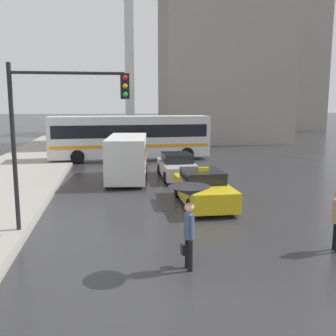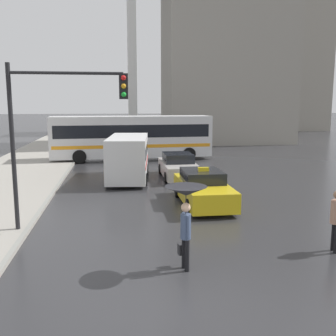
{
  "view_description": "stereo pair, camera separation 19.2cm",
  "coord_description": "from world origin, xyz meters",
  "px_view_note": "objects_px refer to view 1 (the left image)",
  "views": [
    {
      "loc": [
        -1.84,
        -7.42,
        4.19
      ],
      "look_at": [
        0.58,
        9.21,
        1.4
      ],
      "focal_mm": 42.0,
      "sensor_mm": 36.0,
      "label": 1
    },
    {
      "loc": [
        -1.65,
        -7.45,
        4.19
      ],
      "look_at": [
        0.58,
        9.21,
        1.4
      ],
      "focal_mm": 42.0,
      "sensor_mm": 36.0,
      "label": 2
    }
  ],
  "objects_px": {
    "traffic_light": "(61,116)",
    "pedestrian_with_umbrella": "(189,202)",
    "city_bus": "(130,136)",
    "sedan_red": "(177,167)",
    "ambulance_van": "(127,156)",
    "monument_cross": "(129,21)",
    "taxi": "(203,188)"
  },
  "relations": [
    {
      "from": "pedestrian_with_umbrella",
      "to": "city_bus",
      "type": "bearing_deg",
      "value": -8.63
    },
    {
      "from": "city_bus",
      "to": "ambulance_van",
      "type": "bearing_deg",
      "value": -7.35
    },
    {
      "from": "ambulance_van",
      "to": "pedestrian_with_umbrella",
      "type": "relative_size",
      "value": 2.56
    },
    {
      "from": "taxi",
      "to": "sedan_red",
      "type": "distance_m",
      "value": 5.92
    },
    {
      "from": "traffic_light",
      "to": "city_bus",
      "type": "bearing_deg",
      "value": 79.9
    },
    {
      "from": "traffic_light",
      "to": "monument_cross",
      "type": "xyz_separation_m",
      "value": [
        3.57,
        28.92,
        8.56
      ]
    },
    {
      "from": "sedan_red",
      "to": "traffic_light",
      "type": "xyz_separation_m",
      "value": [
        -5.2,
        -8.76,
        3.14
      ]
    },
    {
      "from": "traffic_light",
      "to": "monument_cross",
      "type": "height_order",
      "value": "monument_cross"
    },
    {
      "from": "ambulance_van",
      "to": "traffic_light",
      "type": "bearing_deg",
      "value": 80.23
    },
    {
      "from": "ambulance_van",
      "to": "traffic_light",
      "type": "height_order",
      "value": "traffic_light"
    },
    {
      "from": "ambulance_van",
      "to": "monument_cross",
      "type": "xyz_separation_m",
      "value": [
        1.18,
        20.37,
        11.02
      ]
    },
    {
      "from": "taxi",
      "to": "monument_cross",
      "type": "relative_size",
      "value": 0.21
    },
    {
      "from": "sedan_red",
      "to": "ambulance_van",
      "type": "distance_m",
      "value": 2.9
    },
    {
      "from": "sedan_red",
      "to": "pedestrian_with_umbrella",
      "type": "bearing_deg",
      "value": 81.75
    },
    {
      "from": "taxi",
      "to": "ambulance_van",
      "type": "height_order",
      "value": "ambulance_van"
    },
    {
      "from": "taxi",
      "to": "traffic_light",
      "type": "height_order",
      "value": "traffic_light"
    },
    {
      "from": "traffic_light",
      "to": "ambulance_van",
      "type": "bearing_deg",
      "value": 74.35
    },
    {
      "from": "sedan_red",
      "to": "ambulance_van",
      "type": "xyz_separation_m",
      "value": [
        -2.81,
        -0.21,
        0.69
      ]
    },
    {
      "from": "ambulance_van",
      "to": "city_bus",
      "type": "relative_size",
      "value": 0.47
    },
    {
      "from": "traffic_light",
      "to": "pedestrian_with_umbrella",
      "type": "bearing_deg",
      "value": -46.11
    },
    {
      "from": "city_bus",
      "to": "traffic_light",
      "type": "distance_m",
      "value": 16.66
    },
    {
      "from": "sedan_red",
      "to": "monument_cross",
      "type": "height_order",
      "value": "monument_cross"
    },
    {
      "from": "taxi",
      "to": "traffic_light",
      "type": "relative_size",
      "value": 0.85
    },
    {
      "from": "sedan_red",
      "to": "traffic_light",
      "type": "distance_m",
      "value": 10.66
    },
    {
      "from": "ambulance_van",
      "to": "monument_cross",
      "type": "height_order",
      "value": "monument_cross"
    },
    {
      "from": "ambulance_van",
      "to": "pedestrian_with_umbrella",
      "type": "bearing_deg",
      "value": 100.71
    },
    {
      "from": "taxi",
      "to": "city_bus",
      "type": "distance_m",
      "value": 13.7
    },
    {
      "from": "pedestrian_with_umbrella",
      "to": "monument_cross",
      "type": "distance_m",
      "value": 34.15
    },
    {
      "from": "pedestrian_with_umbrella",
      "to": "traffic_light",
      "type": "xyz_separation_m",
      "value": [
        -3.42,
        3.55,
        2.01
      ]
    },
    {
      "from": "traffic_light",
      "to": "monument_cross",
      "type": "distance_m",
      "value": 30.37
    },
    {
      "from": "city_bus",
      "to": "traffic_light",
      "type": "relative_size",
      "value": 2.18
    },
    {
      "from": "taxi",
      "to": "monument_cross",
      "type": "distance_m",
      "value": 28.63
    }
  ]
}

